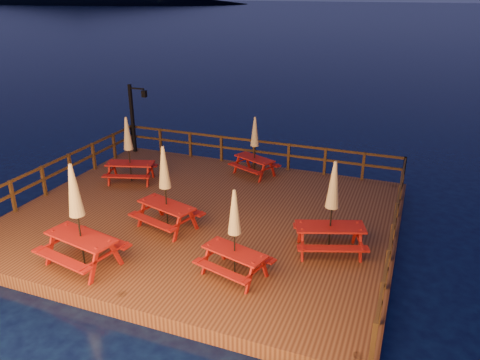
{
  "coord_description": "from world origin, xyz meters",
  "views": [
    {
      "loc": [
        6.03,
        -12.26,
        7.23
      ],
      "look_at": [
        1.03,
        0.6,
        1.52
      ],
      "focal_mm": 35.0,
      "sensor_mm": 36.0,
      "label": 1
    }
  ],
  "objects_px": {
    "picnic_table_0": "(77,214)",
    "picnic_table_1": "(235,232)",
    "picnic_table_2": "(332,207)",
    "lamp_post": "(135,112)"
  },
  "relations": [
    {
      "from": "lamp_post",
      "to": "picnic_table_2",
      "type": "relative_size",
      "value": 1.12
    },
    {
      "from": "lamp_post",
      "to": "picnic_table_2",
      "type": "xyz_separation_m",
      "value": [
        9.63,
        -5.41,
        -0.4
      ]
    },
    {
      "from": "picnic_table_2",
      "to": "lamp_post",
      "type": "bearing_deg",
      "value": 130.68
    },
    {
      "from": "picnic_table_2",
      "to": "picnic_table_0",
      "type": "bearing_deg",
      "value": -173.17
    },
    {
      "from": "picnic_table_0",
      "to": "picnic_table_1",
      "type": "height_order",
      "value": "picnic_table_0"
    },
    {
      "from": "lamp_post",
      "to": "picnic_table_0",
      "type": "relative_size",
      "value": 1.05
    },
    {
      "from": "lamp_post",
      "to": "picnic_table_0",
      "type": "distance_m",
      "value": 9.19
    },
    {
      "from": "picnic_table_0",
      "to": "picnic_table_1",
      "type": "distance_m",
      "value": 4.04
    },
    {
      "from": "picnic_table_0",
      "to": "picnic_table_2",
      "type": "bearing_deg",
      "value": 37.96
    },
    {
      "from": "picnic_table_0",
      "to": "picnic_table_2",
      "type": "distance_m",
      "value": 6.63
    }
  ]
}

